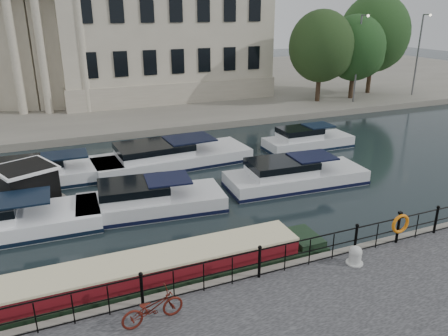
{
  "coord_description": "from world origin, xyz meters",
  "views": [
    {
      "loc": [
        -6.03,
        -13.46,
        9.17
      ],
      "look_at": [
        0.5,
        2.0,
        3.0
      ],
      "focal_mm": 35.0,
      "sensor_mm": 36.0,
      "label": 1
    }
  ],
  "objects_px": {
    "mooring_bollard": "(355,255)",
    "narrowboat": "(152,278)",
    "bicycle": "(153,308)",
    "harbour_hut": "(28,189)",
    "life_ring_post": "(400,224)"
  },
  "relations": [
    {
      "from": "bicycle",
      "to": "mooring_bollard",
      "type": "distance_m",
      "value": 7.43
    },
    {
      "from": "mooring_bollard",
      "to": "life_ring_post",
      "type": "height_order",
      "value": "life_ring_post"
    },
    {
      "from": "life_ring_post",
      "to": "mooring_bollard",
      "type": "bearing_deg",
      "value": -168.3
    },
    {
      "from": "mooring_bollard",
      "to": "life_ring_post",
      "type": "relative_size",
      "value": 0.53
    },
    {
      "from": "narrowboat",
      "to": "life_ring_post",
      "type": "bearing_deg",
      "value": -9.78
    },
    {
      "from": "bicycle",
      "to": "harbour_hut",
      "type": "xyz_separation_m",
      "value": [
        -3.34,
        11.14,
        -0.09
      ]
    },
    {
      "from": "life_ring_post",
      "to": "harbour_hut",
      "type": "distance_m",
      "value": 16.84
    },
    {
      "from": "mooring_bollard",
      "to": "life_ring_post",
      "type": "xyz_separation_m",
      "value": [
        2.47,
        0.51,
        0.5
      ]
    },
    {
      "from": "bicycle",
      "to": "harbour_hut",
      "type": "relative_size",
      "value": 0.44
    },
    {
      "from": "narrowboat",
      "to": "mooring_bollard",
      "type": "bearing_deg",
      "value": -17.27
    },
    {
      "from": "bicycle",
      "to": "narrowboat",
      "type": "bearing_deg",
      "value": -19.55
    },
    {
      "from": "mooring_bollard",
      "to": "life_ring_post",
      "type": "bearing_deg",
      "value": 11.7
    },
    {
      "from": "life_ring_post",
      "to": "harbour_hut",
      "type": "relative_size",
      "value": 0.31
    },
    {
      "from": "bicycle",
      "to": "life_ring_post",
      "type": "height_order",
      "value": "life_ring_post"
    },
    {
      "from": "mooring_bollard",
      "to": "narrowboat",
      "type": "xyz_separation_m",
      "value": [
        -6.88,
        2.2,
        -0.51
      ]
    }
  ]
}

